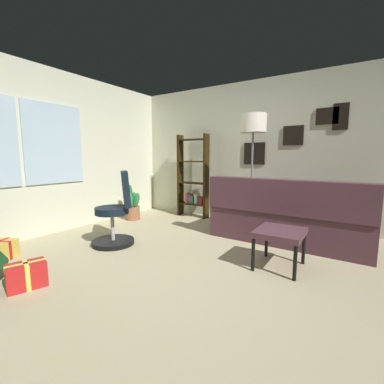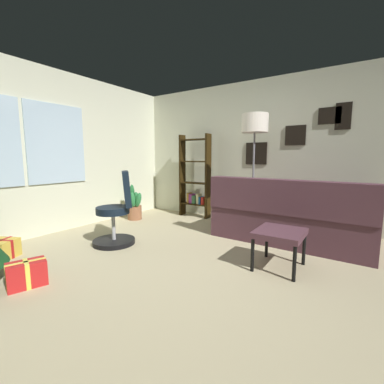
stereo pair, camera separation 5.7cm
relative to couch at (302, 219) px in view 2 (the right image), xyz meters
name	(u,v)px [view 2 (the right image)]	position (x,y,z in m)	size (l,w,h in m)	color
ground_plane	(196,278)	(-1.76, 0.66, -0.35)	(4.77, 5.29, 0.10)	tan
wall_back_with_windows	(46,152)	(-1.78, 3.35, 0.95)	(4.77, 0.12, 2.50)	beige
wall_right_with_frames	(272,153)	(0.67, 0.66, 0.95)	(0.12, 5.29, 2.50)	beige
couch	(302,219)	(0.00, 0.00, 0.00)	(1.73, 2.14, 0.89)	#4F2F3A
footstool	(280,235)	(-1.16, 0.00, 0.06)	(0.53, 0.47, 0.41)	#4F2F3A
gift_box_red	(27,274)	(-2.83, 1.82, -0.19)	(0.36, 0.27, 0.24)	red
gift_box_gold	(2,249)	(-2.67, 2.78, -0.20)	(0.37, 0.37, 0.22)	gold
office_chair	(117,216)	(-1.56, 2.06, 0.08)	(0.60, 0.59, 0.99)	black
bookshelf	(195,180)	(0.41, 2.07, 0.42)	(0.18, 0.64, 1.61)	black
floor_lamp	(255,130)	(0.05, 0.76, 1.28)	(0.40, 0.40, 1.83)	slate
potted_plant	(134,206)	(-0.44, 2.90, -0.04)	(0.33, 0.50, 0.68)	#905A3C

